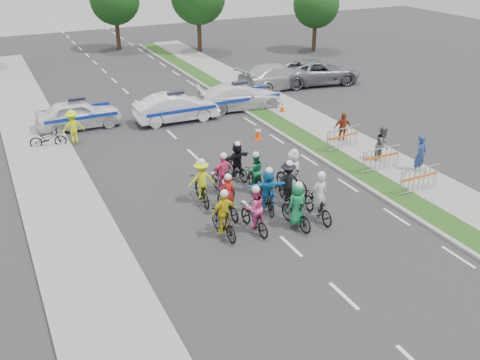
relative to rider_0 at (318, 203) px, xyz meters
name	(u,v)px	position (x,y,z in m)	size (l,w,h in m)	color
ground	(291,246)	(-1.86, -1.21, -0.65)	(90.00, 90.00, 0.00)	#28282B
curb_right	(330,165)	(3.24, 3.79, -0.59)	(0.20, 60.00, 0.12)	gray
grass_strip	(343,162)	(3.94, 3.79, -0.59)	(1.20, 60.00, 0.11)	#1E4014
sidewalk_right	(374,155)	(5.74, 3.79, -0.58)	(2.40, 60.00, 0.13)	gray
sidewalk_left	(68,221)	(-8.36, 3.79, -0.58)	(3.00, 60.00, 0.13)	gray
rider_0	(318,203)	(0.00, 0.00, 0.00)	(0.78, 1.96, 1.96)	black
rider_1	(297,209)	(-1.03, -0.16, 0.07)	(0.81, 1.79, 1.84)	black
rider_2	(254,214)	(-2.51, 0.26, 0.03)	(0.80, 1.83, 1.82)	black
rider_3	(224,218)	(-3.63, 0.40, 0.07)	(0.96, 1.80, 1.86)	black
rider_4	(287,187)	(-0.41, 1.51, 0.08)	(1.14, 1.93, 1.88)	black
rider_5	(268,193)	(-1.38, 1.34, 0.14)	(1.54, 1.83, 1.86)	black
rider_6	(227,202)	(-2.89, 1.70, -0.06)	(0.65, 1.74, 1.76)	black
rider_7	(292,176)	(0.26, 2.27, 0.11)	(0.91, 1.92, 1.95)	black
rider_8	(255,176)	(-1.03, 3.06, 0.02)	(0.90, 1.82, 1.77)	black
rider_9	(223,178)	(-2.27, 3.43, 0.06)	(0.96, 1.78, 1.82)	black
rider_10	(201,185)	(-3.33, 3.12, 0.09)	(1.10, 1.91, 1.89)	black
rider_11	(237,163)	(-1.17, 4.44, 0.10)	(1.45, 1.72, 1.75)	black
police_car_0	(78,114)	(-5.94, 13.98, 0.11)	(1.78, 4.44, 1.51)	white
police_car_1	(176,108)	(-0.87, 12.71, 0.12)	(1.61, 4.62, 1.52)	white
police_car_2	(240,96)	(3.27, 13.18, 0.09)	(2.07, 5.08, 1.47)	white
civilian_sedan	(277,76)	(7.41, 15.96, 0.17)	(2.28, 5.61, 1.63)	#B4B4B9
civilian_suv	(318,72)	(10.52, 15.80, 0.16)	(2.69, 5.83, 1.62)	slate
spectator_0	(420,155)	(6.25, 1.44, 0.23)	(0.64, 0.42, 1.76)	navy
spectator_1	(383,145)	(5.56, 3.10, 0.22)	(0.84, 0.66, 1.73)	#4F5054
spectator_2	(342,128)	(5.36, 5.88, 0.15)	(0.93, 0.39, 1.59)	maroon
marshal_hiviz	(73,127)	(-6.61, 11.87, 0.19)	(1.08, 0.62, 1.68)	#E4FF0D
barrier_0	(419,181)	(4.84, -0.03, -0.09)	(2.00, 0.50, 1.12)	#A5A8AD
barrier_1	(381,160)	(4.84, 2.33, -0.09)	(2.00, 0.50, 1.12)	#A5A8AD
barrier_2	(343,139)	(4.84, 5.13, -0.09)	(2.00, 0.50, 1.12)	#A5A8AD
cone_0	(258,133)	(1.89, 8.23, -0.31)	(0.40, 0.40, 0.70)	#F24C0C
cone_1	(282,108)	(5.05, 11.20, -0.31)	(0.40, 0.40, 0.70)	#F24C0C
parked_bike	(48,139)	(-7.87, 11.75, -0.19)	(0.60, 1.73, 0.91)	black
tree_2	(316,5)	(16.14, 24.79, 3.19)	(3.85, 3.85, 5.77)	#382619
tree_4	(115,0)	(1.14, 32.79, 3.54)	(4.20, 4.20, 6.30)	#382619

